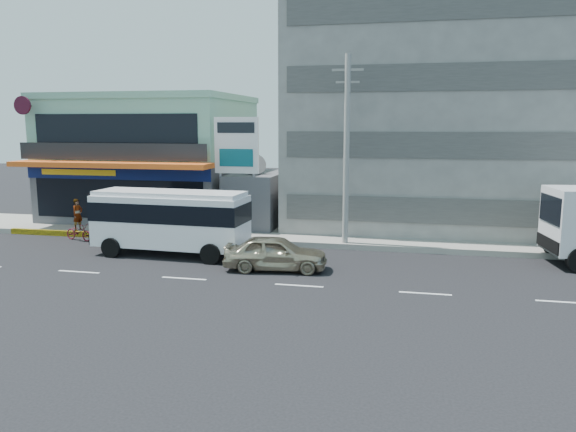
% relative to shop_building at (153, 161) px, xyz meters
% --- Properties ---
extents(ground, '(120.00, 120.00, 0.00)m').
position_rel_shop_building_xyz_m(ground, '(8.00, -13.95, -4.00)').
color(ground, black).
rests_on(ground, ground).
extents(sidewalk, '(70.00, 5.00, 0.30)m').
position_rel_shop_building_xyz_m(sidewalk, '(13.00, -4.45, -3.85)').
color(sidewalk, gray).
rests_on(sidewalk, ground).
extents(shop_building, '(12.40, 11.70, 8.00)m').
position_rel_shop_building_xyz_m(shop_building, '(0.00, 0.00, 0.00)').
color(shop_building, '#424247').
rests_on(shop_building, ground).
extents(concrete_building, '(16.00, 12.00, 14.00)m').
position_rel_shop_building_xyz_m(concrete_building, '(18.00, 1.05, 3.00)').
color(concrete_building, gray).
rests_on(concrete_building, ground).
extents(gap_structure, '(3.00, 6.00, 3.50)m').
position_rel_shop_building_xyz_m(gap_structure, '(8.00, -1.95, -2.25)').
color(gap_structure, '#424247').
rests_on(gap_structure, ground).
extents(satellite_dish, '(1.50, 1.50, 0.15)m').
position_rel_shop_building_xyz_m(satellite_dish, '(8.00, -2.95, -0.42)').
color(satellite_dish, slate).
rests_on(satellite_dish, gap_structure).
extents(billboard, '(2.60, 0.18, 6.90)m').
position_rel_shop_building_xyz_m(billboard, '(7.50, -4.75, 0.93)').
color(billboard, gray).
rests_on(billboard, ground).
extents(utility_pole_near, '(1.60, 0.30, 10.00)m').
position_rel_shop_building_xyz_m(utility_pole_near, '(14.00, -6.55, 1.15)').
color(utility_pole_near, '#999993').
rests_on(utility_pole_near, ground).
extents(minibus, '(7.82, 2.98, 3.23)m').
position_rel_shop_building_xyz_m(minibus, '(5.68, -10.02, -2.07)').
color(minibus, white).
rests_on(minibus, ground).
extents(sedan, '(4.82, 2.41, 1.58)m').
position_rel_shop_building_xyz_m(sedan, '(11.47, -11.72, -3.21)').
color(sedan, tan).
rests_on(sedan, ground).
extents(motorcycle_rider, '(1.95, 1.10, 2.36)m').
position_rel_shop_building_xyz_m(motorcycle_rider, '(-0.92, -7.79, -3.22)').
color(motorcycle_rider, '#570C19').
rests_on(motorcycle_rider, ground).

